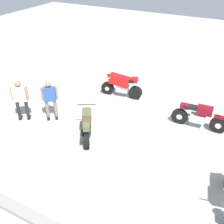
{
  "coord_description": "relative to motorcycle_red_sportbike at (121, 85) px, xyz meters",
  "views": [
    {
      "loc": [
        -2.52,
        7.53,
        6.07
      ],
      "look_at": [
        1.4,
        0.07,
        0.75
      ],
      "focal_mm": 42.99,
      "sensor_mm": 36.0,
      "label": 1
    }
  ],
  "objects": [
    {
      "name": "ground_plane",
      "position": [
        -2.24,
        2.42,
        -0.59
      ],
      "size": [
        40.0,
        40.0,
        0.0
      ],
      "primitive_type": "plane",
      "color": "#ADAAA3"
    },
    {
      "name": "motorcycle_red_sportbike",
      "position": [
        0.0,
        0.0,
        0.0
      ],
      "size": [
        1.96,
        0.7,
        1.14
      ],
      "rotation": [
        0.0,
        0.0,
        0.13
      ],
      "color": "black",
      "rests_on": "ground"
    },
    {
      "name": "motorcycle_maroon_cruiser",
      "position": [
        -3.73,
        0.9,
        -0.07
      ],
      "size": [
        2.09,
        0.7,
        1.09
      ],
      "rotation": [
        0.0,
        0.0,
        3.19
      ],
      "color": "black",
      "rests_on": "ground"
    },
    {
      "name": "motorcycle_olive_vintage",
      "position": [
        -0.25,
        3.32,
        -0.11
      ],
      "size": [
        1.14,
        1.75,
        1.07
      ],
      "rotation": [
        0.0,
        0.0,
        5.25
      ],
      "color": "black",
      "rests_on": "ground"
    },
    {
      "name": "person_in_white_shirt",
      "position": [
        2.61,
        3.58,
        0.4
      ],
      "size": [
        0.61,
        0.5,
        1.73
      ],
      "rotation": [
        0.0,
        0.0,
        5.26
      ],
      "color": "#262628",
      "rests_on": "ground"
    },
    {
      "name": "person_in_blue_shirt",
      "position": [
        1.66,
        2.97,
        0.34
      ],
      "size": [
        0.57,
        0.51,
        1.65
      ],
      "rotation": [
        0.0,
        0.0,
        2.22
      ],
      "color": "gray",
      "rests_on": "ground"
    }
  ]
}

